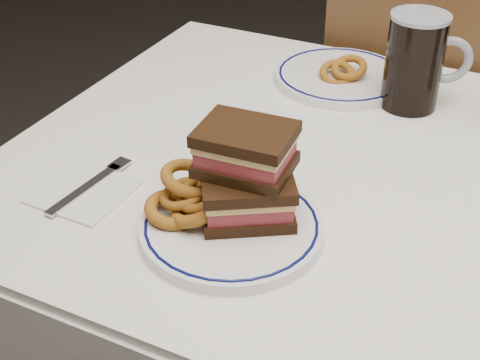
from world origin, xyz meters
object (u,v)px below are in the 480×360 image
at_px(chair_far, 418,140).
at_px(main_plate, 231,227).
at_px(reuben_sandwich, 246,173).
at_px(far_plate, 341,76).
at_px(beer_mug, 416,61).

bearing_deg(chair_far, main_plate, -96.63).
relative_size(chair_far, reuben_sandwich, 5.99).
bearing_deg(main_plate, chair_far, 83.37).
xyz_separation_m(reuben_sandwich, far_plate, (-0.03, 0.47, -0.07)).
relative_size(reuben_sandwich, far_plate, 0.61).
bearing_deg(beer_mug, main_plate, -104.85).
height_order(main_plate, far_plate, same).
xyz_separation_m(reuben_sandwich, beer_mug, (0.12, 0.43, 0.01)).
relative_size(main_plate, far_plate, 0.98).
height_order(main_plate, beer_mug, beer_mug).
bearing_deg(beer_mug, far_plate, 164.26).
bearing_deg(beer_mug, reuben_sandwich, -105.04).
bearing_deg(beer_mug, chair_far, 94.68).
xyz_separation_m(chair_far, reuben_sandwich, (-0.09, -0.78, 0.34)).
relative_size(beer_mug, far_plate, 0.67).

